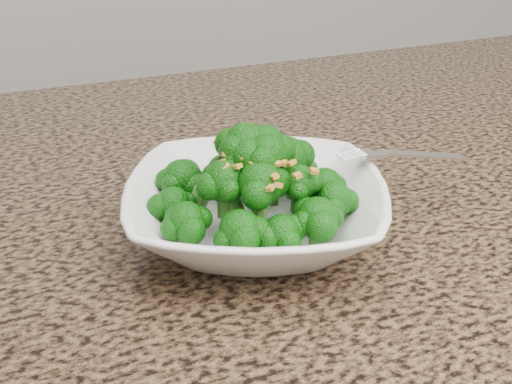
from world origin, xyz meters
name	(u,v)px	position (x,y,z in m)	size (l,w,h in m)	color
granite_counter	(316,202)	(0.00, 0.30, 0.89)	(1.64, 1.04, 0.03)	brown
bowl	(256,210)	(-0.10, 0.23, 0.93)	(0.25, 0.25, 0.06)	white
broccoli_pile	(256,147)	(-0.10, 0.23, 1.00)	(0.22, 0.22, 0.07)	#0F5C0A
garlic_topping	(256,106)	(-0.10, 0.23, 1.04)	(0.13, 0.13, 0.01)	gold
fork	(385,154)	(0.04, 0.23, 0.97)	(0.17, 0.03, 0.01)	silver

